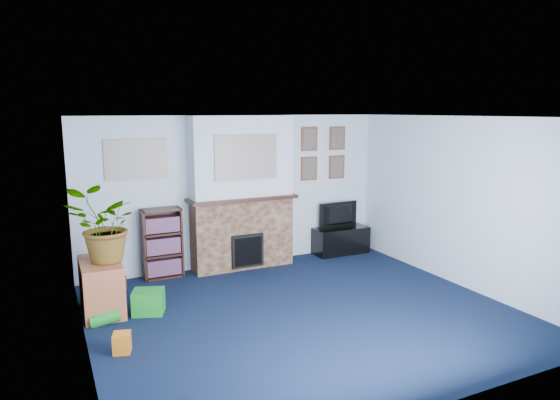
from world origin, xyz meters
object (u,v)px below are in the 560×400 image
television (341,215)px  sideboard (101,285)px  bookshelf (162,245)px  tv_stand (341,241)px

television → sideboard: bearing=10.9°
television → bookshelf: bearing=-3.2°
tv_stand → bookshelf: 3.11m
tv_stand → sideboard: bearing=-167.3°
television → bookshelf: (-3.10, 0.06, -0.18)m
television → bookshelf: size_ratio=0.72×
bookshelf → sideboard: size_ratio=1.25×
tv_stand → bookshelf: (-3.10, 0.08, 0.28)m
bookshelf → tv_stand: bearing=-1.4°
bookshelf → sideboard: 1.41m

